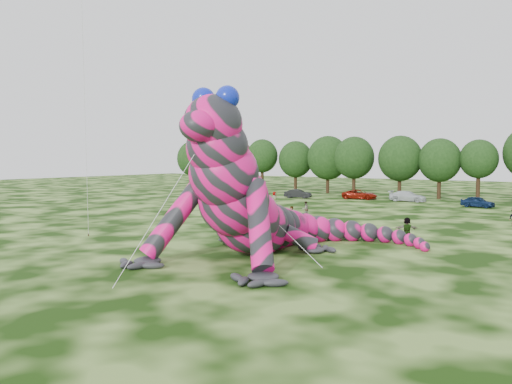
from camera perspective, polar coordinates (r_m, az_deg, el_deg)
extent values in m
plane|color=#16330A|center=(24.95, -4.44, -10.29)|extent=(240.00, 240.00, 0.00)
cylinder|color=silver|center=(38.94, -18.98, 9.08)|extent=(0.02, 0.02, 19.89)
cylinder|color=#382314|center=(41.21, -18.60, -4.63)|extent=(0.08, 0.08, 0.24)
imported|color=silver|center=(81.06, -0.23, 0.16)|extent=(4.38, 2.05, 1.45)
imported|color=black|center=(75.23, 4.81, -0.20)|extent=(4.26, 2.23, 1.34)
imported|color=maroon|center=(74.49, 11.77, -0.28)|extent=(5.33, 2.97, 1.41)
imported|color=silver|center=(72.35, 16.94, -0.47)|extent=(5.12, 2.24, 1.46)
imported|color=#0E2147|center=(67.06, 24.01, -1.04)|extent=(4.16, 2.27, 1.34)
imported|color=gray|center=(44.78, 4.05, -2.76)|extent=(0.77, 0.74, 1.77)
imported|color=gray|center=(38.22, 16.86, -4.10)|extent=(1.67, 1.30, 1.77)
imported|color=gray|center=(52.10, 5.67, -1.93)|extent=(0.85, 0.94, 1.57)
imported|color=gray|center=(63.53, 2.11, -0.76)|extent=(0.69, 0.94, 1.76)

